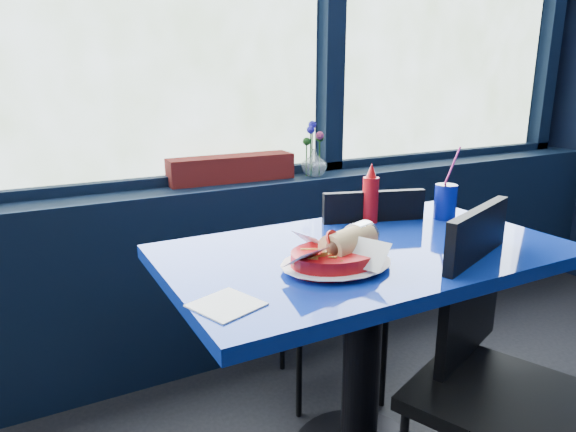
# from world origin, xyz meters

# --- Properties ---
(window_sill) EXTENTS (5.00, 0.26, 0.80)m
(window_sill) POSITION_xyz_m (0.00, 2.87, 0.40)
(window_sill) COLOR black
(window_sill) RESTS_ON ground
(near_table) EXTENTS (1.20, 0.70, 0.75)m
(near_table) POSITION_xyz_m (0.30, 2.00, 0.57)
(near_table) COLOR black
(near_table) RESTS_ON ground
(chair_near_front) EXTENTS (0.53, 0.53, 0.90)m
(chair_near_front) POSITION_xyz_m (0.47, 1.67, 0.51)
(chair_near_front) COLOR black
(chair_near_front) RESTS_ON ground
(chair_near_back) EXTENTS (0.48, 0.49, 0.86)m
(chair_near_back) POSITION_xyz_m (0.46, 2.33, 0.49)
(chair_near_back) COLOR black
(chair_near_back) RESTS_ON ground
(planter_box) EXTENTS (0.56, 0.16, 0.11)m
(planter_box) POSITION_xyz_m (0.24, 2.90, 0.86)
(planter_box) COLOR maroon
(planter_box) RESTS_ON window_sill
(flower_vase) EXTENTS (0.15, 0.15, 0.25)m
(flower_vase) POSITION_xyz_m (0.61, 2.83, 0.88)
(flower_vase) COLOR silver
(flower_vase) RESTS_ON window_sill
(food_basket) EXTENTS (0.29, 0.29, 0.10)m
(food_basket) POSITION_xyz_m (0.13, 1.90, 0.79)
(food_basket) COLOR red
(food_basket) RESTS_ON near_table
(ketchup_bottle) EXTENTS (0.06, 0.06, 0.21)m
(ketchup_bottle) POSITION_xyz_m (0.48, 2.22, 0.84)
(ketchup_bottle) COLOR red
(ketchup_bottle) RESTS_ON near_table
(soda_cup) EXTENTS (0.08, 0.08, 0.26)m
(soda_cup) POSITION_xyz_m (0.74, 2.13, 0.82)
(soda_cup) COLOR navy
(soda_cup) RESTS_ON near_table
(napkin) EXTENTS (0.17, 0.17, 0.00)m
(napkin) POSITION_xyz_m (-0.22, 1.82, 0.75)
(napkin) COLOR white
(napkin) RESTS_ON near_table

